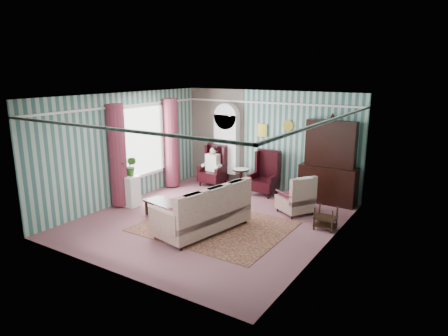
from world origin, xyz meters
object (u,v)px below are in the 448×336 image
Objects in this scene: round_side_table at (241,179)px; sofa at (202,208)px; dresser_hutch at (329,160)px; wingback_right at (264,173)px; wingback_left at (213,165)px; nest_table at (326,218)px; floral_armchair at (295,194)px; bookcase at (227,148)px; plant_stand at (128,191)px; coffee_table at (164,209)px; seated_woman at (213,167)px.

sofa is at bearing -74.39° from round_side_table.
wingback_right is at bearing -171.23° from dresser_hutch.
round_side_table is at bearing 9.46° from wingback_left.
sofa is at bearing -145.74° from nest_table.
dresser_hutch is at bearing 12.89° from floral_armchair.
plant_stand is at bearing -108.49° from bookcase.
sofa is at bearing -88.96° from wingback_right.
coffee_table is at bearing 92.03° from sofa.
dresser_hutch is 2.75m from round_side_table.
dresser_hutch is 3.82m from sofa.
bookcase is at bearing 177.89° from dresser_hutch.
nest_table is (3.82, -1.94, -0.85)m from bookcase.
floral_armchair is at bearing -17.07° from seated_woman.
sofa is at bearing -65.92° from bookcase.
plant_stand is 4.29m from floral_armchair.
plant_stand is 0.36× the size of sofa.
round_side_table is 0.61× the size of coffee_table.
plant_stand is at bearing -144.92° from dresser_hutch.
seated_woman reaches higher than floral_armchair.
wingback_right is at bearing 12.32° from sofa.
seated_woman is 2.87m from plant_stand.
dresser_hutch is 4.37× the size of nest_table.
wingback_right is 2.08× the size of round_side_table.
seated_woman is (0.00, 0.00, -0.04)m from wingback_left.
dresser_hutch reaches higher than seated_woman.
nest_table is at bearing -90.33° from floral_armchair.
wingback_right is 1.26× the size of coffee_table.
bookcase is 2.80× the size of plant_stand.
nest_table is at bearing 20.64° from coffee_table.
wingback_left is (-0.25, -0.39, -0.50)m from bookcase.
bookcase is at bearing 57.34° from seated_woman.
dresser_hutch is at bearing 46.70° from coffee_table.
seated_woman reaches higher than nest_table.
nest_table is at bearing -28.20° from round_side_table.
dresser_hutch is 1.89× the size of wingback_right.
nest_table is at bearing -26.92° from bookcase.
sofa reaches higher than nest_table.
seated_woman reaches higher than plant_stand.
seated_woman is 1.97× the size of round_side_table.
round_side_table is 1.11× the size of nest_table.
sofa is 2.50m from floral_armchair.
dresser_hutch is 1.89× the size of wingback_left.
wingback_right is at bearing -14.57° from bookcase.
seated_woman is 0.54× the size of sofa.
bookcase is at bearing 165.43° from wingback_right.
dresser_hutch is at bearing 4.41° from wingback_left.
bookcase reaches higher than seated_woman.
wingback_left is at bearing -122.66° from bookcase.
floral_armchair reaches higher than coffee_table.
sofa is at bearing -9.24° from coffee_table.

